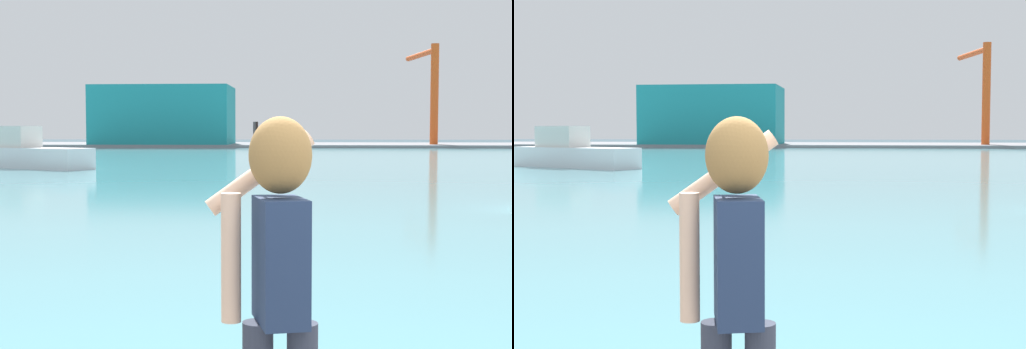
# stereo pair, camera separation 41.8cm
# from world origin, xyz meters

# --- Properties ---
(ground_plane) EXTENTS (220.00, 220.00, 0.00)m
(ground_plane) POSITION_xyz_m (0.00, 50.00, 0.00)
(ground_plane) COLOR #334751
(harbor_water) EXTENTS (140.00, 100.00, 0.02)m
(harbor_water) POSITION_xyz_m (0.00, 52.00, 0.01)
(harbor_water) COLOR #599EA8
(harbor_water) RESTS_ON ground_plane
(far_shore_dock) EXTENTS (140.00, 20.00, 0.38)m
(far_shore_dock) POSITION_xyz_m (0.00, 92.00, 0.19)
(far_shore_dock) COLOR gray
(far_shore_dock) RESTS_ON ground_plane
(person_photographer) EXTENTS (0.54, 0.54, 1.74)m
(person_photographer) POSITION_xyz_m (-0.79, 0.32, 1.56)
(person_photographer) COLOR #2D3342
(person_photographer) RESTS_ON quay_promenade
(boat_moored) EXTENTS (8.56, 5.67, 2.38)m
(boat_moored) POSITION_xyz_m (-16.74, 36.60, 0.86)
(boat_moored) COLOR white
(boat_moored) RESTS_ON harbor_water
(warehouse_left) EXTENTS (17.33, 10.48, 7.38)m
(warehouse_left) POSITION_xyz_m (-18.95, 87.76, 4.07)
(warehouse_left) COLOR teal
(warehouse_left) RESTS_ON far_shore_dock
(port_crane) EXTENTS (2.63, 11.42, 12.50)m
(port_crane) POSITION_xyz_m (14.93, 89.01, 8.27)
(port_crane) COLOR #D84C19
(port_crane) RESTS_ON far_shore_dock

